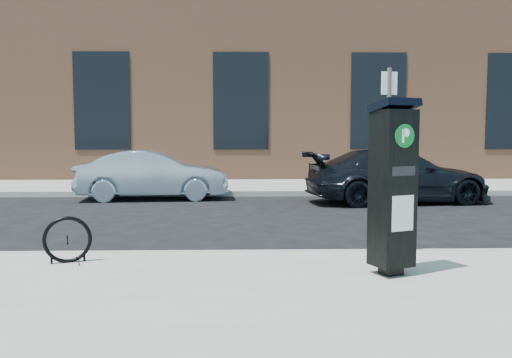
{
  "coord_description": "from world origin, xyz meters",
  "views": [
    {
      "loc": [
        0.02,
        -7.77,
        1.87
      ],
      "look_at": [
        0.24,
        0.5,
        1.16
      ],
      "focal_mm": 38.0,
      "sensor_mm": 36.0,
      "label": 1
    }
  ],
  "objects_px": {
    "parking_kiosk": "(393,185)",
    "car_silver": "(153,175)",
    "car_dark": "(397,176)",
    "bike_rack": "(67,240)",
    "sign_pole": "(388,163)"
  },
  "relations": [
    {
      "from": "parking_kiosk",
      "to": "bike_rack",
      "type": "relative_size",
      "value": 3.39
    },
    {
      "from": "parking_kiosk",
      "to": "sign_pole",
      "type": "relative_size",
      "value": 0.81
    },
    {
      "from": "parking_kiosk",
      "to": "car_silver",
      "type": "xyz_separation_m",
      "value": [
        -4.29,
        8.74,
        -0.55
      ]
    },
    {
      "from": "car_silver",
      "to": "car_dark",
      "type": "relative_size",
      "value": 0.85
    },
    {
      "from": "parking_kiosk",
      "to": "bike_rack",
      "type": "distance_m",
      "value": 4.25
    },
    {
      "from": "car_silver",
      "to": "car_dark",
      "type": "xyz_separation_m",
      "value": [
        6.63,
        -0.88,
        0.02
      ]
    },
    {
      "from": "car_silver",
      "to": "car_dark",
      "type": "distance_m",
      "value": 6.69
    },
    {
      "from": "car_dark",
      "to": "bike_rack",
      "type": "bearing_deg",
      "value": 131.13
    },
    {
      "from": "sign_pole",
      "to": "car_silver",
      "type": "height_order",
      "value": "sign_pole"
    },
    {
      "from": "sign_pole",
      "to": "car_silver",
      "type": "distance_m",
      "value": 8.94
    },
    {
      "from": "bike_rack",
      "to": "car_silver",
      "type": "xyz_separation_m",
      "value": [
        -0.17,
        8.04,
        0.23
      ]
    },
    {
      "from": "car_silver",
      "to": "parking_kiosk",
      "type": "bearing_deg",
      "value": -158.53
    },
    {
      "from": "bike_rack",
      "to": "sign_pole",
      "type": "bearing_deg",
      "value": -13.26
    },
    {
      "from": "parking_kiosk",
      "to": "car_dark",
      "type": "relative_size",
      "value": 0.44
    },
    {
      "from": "bike_rack",
      "to": "car_dark",
      "type": "distance_m",
      "value": 9.64
    }
  ]
}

